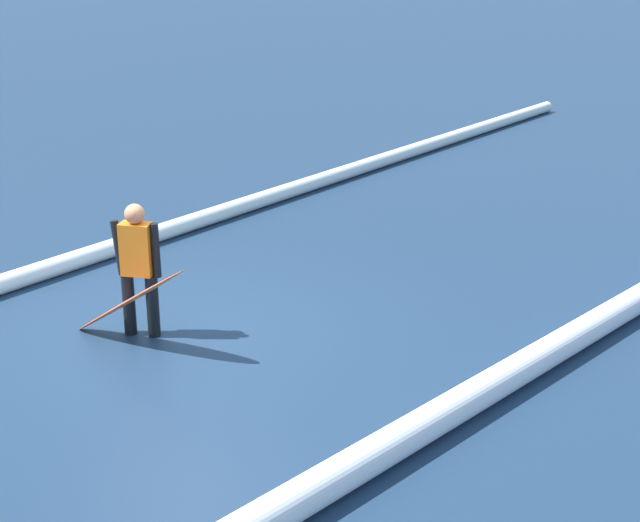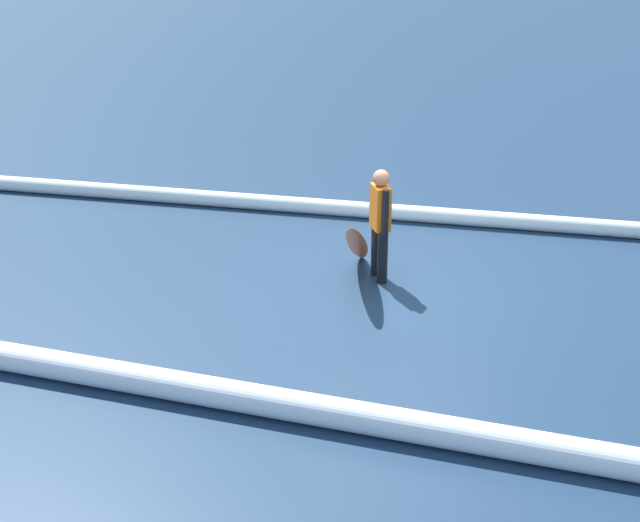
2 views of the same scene
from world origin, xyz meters
name	(u,v)px [view 1 (image 1 of 2)]	position (x,y,z in m)	size (l,w,h in m)	color
ground_plane	(180,334)	(0.00, 0.00, 0.00)	(120.64, 120.64, 0.00)	navy
surfer	(138,263)	(0.29, -0.30, 0.85)	(0.34, 0.52, 1.52)	black
surfboard	(129,301)	(0.56, -0.15, 0.52)	(0.47, 1.65, 1.07)	#E55926
wave_crest_foreground	(185,224)	(-2.51, -2.71, 0.13)	(0.25, 0.25, 24.26)	white
wave_crest_midground	(369,458)	(0.89, 3.36, 0.16)	(0.32, 0.32, 20.06)	white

